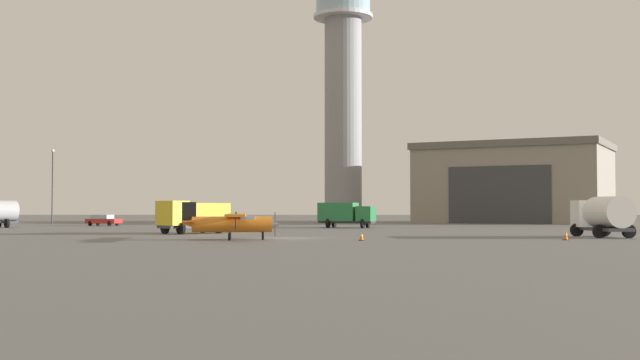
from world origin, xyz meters
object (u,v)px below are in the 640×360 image
car_red (103,220)px  light_post_west (53,180)px  traffic_cone_mid_apron (566,235)px  control_tower (343,89)px  truck_box_yellow (193,215)px  traffic_cone_near_right (361,236)px  airplane_orange (231,222)px  truck_fuel_tanker_white (603,214)px  truck_box_green (345,214)px

car_red → light_post_west: bearing=154.9°
traffic_cone_mid_apron → control_tower: bearing=100.6°
truck_box_yellow → light_post_west: light_post_west is taller
traffic_cone_near_right → airplane_orange: bearing=174.6°
airplane_orange → control_tower: bearing=77.7°
truck_fuel_tanker_white → light_post_west: (-58.04, 46.39, 4.22)m
control_tower → truck_fuel_tanker_white: size_ratio=7.12×
traffic_cone_near_right → traffic_cone_mid_apron: size_ratio=0.83×
truck_fuel_tanker_white → traffic_cone_near_right: 19.18m
traffic_cone_near_right → traffic_cone_mid_apron: (13.95, 0.96, 0.06)m
control_tower → airplane_orange: size_ratio=4.88×
truck_fuel_tanker_white → truck_box_yellow: truck_fuel_tanker_white is taller
truck_fuel_tanker_white → light_post_west: 74.42m
control_tower → airplane_orange: 80.59m
truck_box_yellow → car_red: bearing=-108.4°
traffic_cone_mid_apron → truck_fuel_tanker_white: bearing=49.8°
airplane_orange → truck_box_yellow: size_ratio=1.42×
truck_box_green → traffic_cone_mid_apron: bearing=-48.2°
truck_box_yellow → traffic_cone_mid_apron: truck_box_yellow is taller
truck_fuel_tanker_white → control_tower: bearing=6.5°
truck_box_green → traffic_cone_mid_apron: truck_box_green is taller
light_post_west → traffic_cone_mid_apron: size_ratio=14.28×
truck_box_yellow → light_post_west: 46.25m
control_tower → truck_box_yellow: control_tower is taller
truck_fuel_tanker_white → truck_box_green: size_ratio=0.93×
control_tower → traffic_cone_mid_apron: control_tower is taller
traffic_cone_mid_apron → truck_box_green: bearing=113.6°
airplane_orange → light_post_west: size_ratio=0.87×
truck_fuel_tanker_white → truck_box_green: (-18.86, 28.47, -0.14)m
traffic_cone_mid_apron → car_red: bearing=136.2°
truck_fuel_tanker_white → truck_box_yellow: size_ratio=0.97×
truck_box_green → traffic_cone_near_right: truck_box_green is taller
truck_box_yellow → light_post_west: bearing=-103.5°
car_red → traffic_cone_mid_apron: 61.30m
truck_fuel_tanker_white → traffic_cone_near_right: bearing=100.1°
truck_fuel_tanker_white → truck_box_yellow: (-32.12, 8.33, -0.14)m
traffic_cone_mid_apron → traffic_cone_near_right: bearing=-176.1°
control_tower → truck_box_yellow: size_ratio=6.94×
car_red → truck_fuel_tanker_white: bearing=-19.7°
truck_fuel_tanker_white → traffic_cone_mid_apron: truck_fuel_tanker_white is taller
truck_fuel_tanker_white → light_post_west: light_post_west is taller
truck_box_green → light_post_west: light_post_west is taller
light_post_west → control_tower: bearing=33.4°
truck_box_yellow → traffic_cone_near_right: truck_box_yellow is taller
truck_fuel_tanker_white → traffic_cone_mid_apron: bearing=131.8°
truck_box_yellow → truck_box_green: size_ratio=0.96×
control_tower → traffic_cone_near_right: bearing=-89.6°
airplane_orange → truck_fuel_tanker_white: size_ratio=1.46×
airplane_orange → traffic_cone_mid_apron: bearing=-5.8°
control_tower → truck_fuel_tanker_white: control_tower is taller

